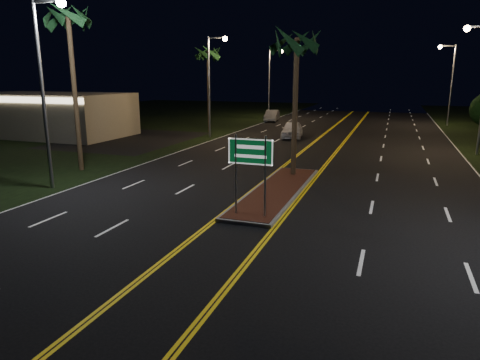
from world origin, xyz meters
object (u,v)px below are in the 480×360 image
at_px(commercial_building, 49,114).
at_px(palm_median, 297,42).
at_px(streetlight_left_near, 47,73).
at_px(palm_left_near, 68,18).
at_px(palm_left_far, 208,54).
at_px(streetlight_left_far, 272,76).
at_px(car_far, 272,115).
at_px(streetlight_left_mid, 213,75).
at_px(highway_sign, 250,159).
at_px(median_island, 277,191).
at_px(car_near, 292,128).
at_px(streetlight_right_far, 449,75).

relative_size(commercial_building, palm_median, 1.81).
height_order(streetlight_left_near, palm_left_near, palm_left_near).
bearing_deg(palm_left_far, streetlight_left_far, 82.22).
bearing_deg(car_far, commercial_building, -136.40).
bearing_deg(streetlight_left_mid, palm_left_near, -96.73).
relative_size(highway_sign, streetlight_left_mid, 0.36).
bearing_deg(palm_left_far, palm_median, -53.82).
xyz_separation_m(highway_sign, commercial_building, (-26.00, 17.19, -0.40)).
relative_size(median_island, car_far, 2.10).
height_order(commercial_building, car_near, commercial_building).
bearing_deg(streetlight_right_far, streetlight_left_far, 174.62).
bearing_deg(highway_sign, palm_left_near, 157.40).
relative_size(streetlight_left_mid, palm_left_near, 0.92).
height_order(commercial_building, streetlight_left_near, streetlight_left_near).
distance_m(streetlight_left_near, car_near, 23.73).
xyz_separation_m(commercial_building, car_near, (22.34, 6.20, -1.12)).
xyz_separation_m(streetlight_left_far, car_far, (1.11, -3.69, -4.84)).
xyz_separation_m(palm_median, palm_left_far, (-12.80, 17.50, 0.47)).
distance_m(streetlight_left_near, streetlight_left_far, 40.00).
bearing_deg(streetlight_left_mid, commercial_building, -165.39).
bearing_deg(median_island, streetlight_right_far, 73.13).
bearing_deg(streetlight_right_far, palm_median, -108.62).
height_order(streetlight_left_mid, car_near, streetlight_left_mid).
relative_size(streetlight_left_far, palm_median, 1.08).
xyz_separation_m(highway_sign, palm_left_near, (-12.50, 5.20, 6.28)).
distance_m(highway_sign, palm_median, 9.11).
bearing_deg(car_near, palm_left_near, -124.13).
bearing_deg(streetlight_left_mid, palm_left_far, 118.67).
bearing_deg(median_island, car_far, 105.92).
height_order(median_island, highway_sign, highway_sign).
height_order(highway_sign, palm_left_far, palm_left_far).
bearing_deg(car_near, streetlight_left_mid, -170.76).
distance_m(streetlight_left_mid, streetlight_left_far, 20.00).
bearing_deg(palm_left_far, car_near, -11.23).
height_order(streetlight_left_mid, car_far, streetlight_left_mid).
relative_size(streetlight_left_mid, streetlight_left_far, 1.00).
xyz_separation_m(median_island, palm_median, (0.00, 3.50, 7.19)).
xyz_separation_m(streetlight_left_near, palm_median, (10.61, 6.50, 1.62)).
xyz_separation_m(streetlight_left_mid, car_near, (6.95, 2.19, -4.77)).
height_order(highway_sign, streetlight_left_mid, streetlight_left_mid).
bearing_deg(car_far, highway_sign, -83.11).
relative_size(streetlight_right_far, car_far, 1.84).
distance_m(streetlight_right_far, car_near, 21.83).
bearing_deg(palm_left_near, median_island, -4.57).
distance_m(palm_left_near, car_near, 21.67).
bearing_deg(palm_median, streetlight_left_far, 107.58).
height_order(commercial_building, streetlight_left_mid, streetlight_left_mid).
xyz_separation_m(streetlight_left_mid, car_far, (1.11, 16.31, -4.84)).
distance_m(streetlight_left_near, palm_median, 12.55).
distance_m(streetlight_left_near, streetlight_right_far, 43.53).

